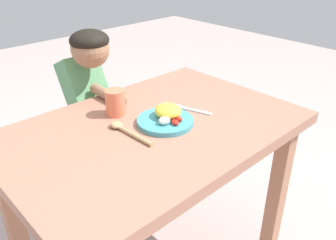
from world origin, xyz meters
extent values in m
cube|color=#A16B55|center=(0.00, 0.00, 0.72)|extent=(1.06, 0.72, 0.04)
cube|color=#A77154|center=(0.46, -0.29, 0.35)|extent=(0.06, 0.06, 0.70)
cube|color=#A77154|center=(-0.46, 0.29, 0.35)|extent=(0.06, 0.06, 0.70)
cube|color=#A77154|center=(0.46, 0.29, 0.35)|extent=(0.06, 0.06, 0.70)
cylinder|color=teal|center=(0.04, -0.02, 0.75)|extent=(0.20, 0.20, 0.02)
ellipsoid|color=yellow|center=(0.06, -0.01, 0.78)|extent=(0.10, 0.10, 0.05)
ellipsoid|color=red|center=(0.04, -0.07, 0.77)|extent=(0.04, 0.04, 0.02)
ellipsoid|color=red|center=(0.06, -0.06, 0.77)|extent=(0.02, 0.03, 0.02)
ellipsoid|color=white|center=(0.01, -0.04, 0.77)|extent=(0.04, 0.04, 0.03)
cube|color=silver|center=(0.19, -0.03, 0.75)|extent=(0.06, 0.12, 0.01)
cube|color=silver|center=(0.16, 0.05, 0.75)|extent=(0.04, 0.05, 0.01)
cylinder|color=silver|center=(0.16, 0.09, 0.75)|extent=(0.02, 0.04, 0.00)
cylinder|color=silver|center=(0.15, 0.09, 0.75)|extent=(0.02, 0.04, 0.00)
cylinder|color=silver|center=(0.14, 0.09, 0.75)|extent=(0.02, 0.04, 0.00)
cylinder|color=tan|center=(-0.10, -0.03, 0.75)|extent=(0.02, 0.16, 0.01)
ellipsoid|color=tan|center=(-0.11, 0.08, 0.75)|extent=(0.04, 0.05, 0.02)
cylinder|color=#ED714D|center=(-0.05, 0.16, 0.79)|extent=(0.07, 0.07, 0.10)
cube|color=#4D4C5E|center=(0.01, 0.53, 0.29)|extent=(0.17, 0.13, 0.58)
cube|color=#599966|center=(0.01, 0.46, 0.73)|extent=(0.16, 0.24, 0.33)
sphere|color=#9E7051|center=(0.01, 0.39, 0.94)|extent=(0.16, 0.16, 0.16)
ellipsoid|color=black|center=(0.01, 0.39, 0.97)|extent=(0.16, 0.16, 0.09)
cylinder|color=#9E7051|center=(0.01, 0.29, 0.77)|extent=(0.04, 0.20, 0.04)
camera|label=1|loc=(-0.72, -0.84, 1.35)|focal=37.57mm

